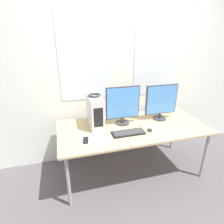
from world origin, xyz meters
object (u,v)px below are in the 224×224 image
at_px(headphones, 94,95).
at_px(mouse, 150,130).
at_px(monitor_right_near, 161,101).
at_px(cell_phone, 86,140).
at_px(keyboard, 128,133).
at_px(monitor_main, 123,105).
at_px(pc_tower, 95,111).

relative_size(headphones, mouse, 2.01).
height_order(monitor_right_near, cell_phone, monitor_right_near).
height_order(keyboard, mouse, mouse).
relative_size(monitor_main, monitor_right_near, 1.03).
bearing_deg(pc_tower, keyboard, -45.22).
height_order(mouse, cell_phone, mouse).
xyz_separation_m(monitor_main, keyboard, (-0.02, -0.30, -0.27)).
xyz_separation_m(pc_tower, cell_phone, (-0.19, -0.37, -0.20)).
distance_m(monitor_right_near, mouse, 0.50).
bearing_deg(monitor_right_near, pc_tower, 176.75).
xyz_separation_m(keyboard, mouse, (0.29, -0.01, 0.00)).
height_order(pc_tower, headphones, headphones).
height_order(headphones, monitor_right_near, monitor_right_near).
distance_m(headphones, monitor_main, 0.40).
distance_m(monitor_main, keyboard, 0.40).
relative_size(monitor_right_near, keyboard, 1.25).
bearing_deg(mouse, monitor_right_near, 45.08).
bearing_deg(keyboard, monitor_main, 85.66).
height_order(pc_tower, keyboard, pc_tower).
height_order(keyboard, cell_phone, keyboard).
height_order(monitor_main, keyboard, monitor_main).
relative_size(headphones, monitor_main, 0.31).
xyz_separation_m(monitor_main, mouse, (0.27, -0.31, -0.26)).
distance_m(monitor_main, mouse, 0.49).
relative_size(monitor_main, mouse, 6.43).
height_order(pc_tower, cell_phone, pc_tower).
height_order(monitor_right_near, mouse, monitor_right_near).
bearing_deg(headphones, monitor_right_near, -3.30).
bearing_deg(keyboard, mouse, -1.85).
relative_size(keyboard, mouse, 5.01).
distance_m(keyboard, cell_phone, 0.54).
relative_size(pc_tower, keyboard, 1.10).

